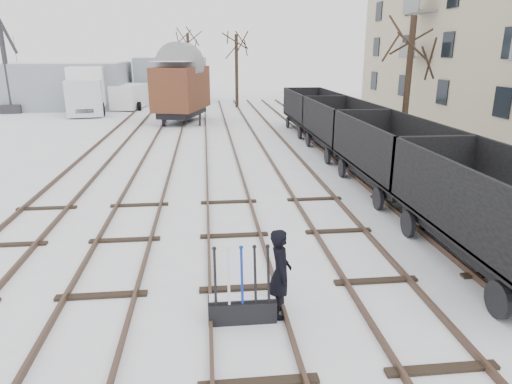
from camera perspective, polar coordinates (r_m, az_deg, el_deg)
ground at (r=10.18m, az=-1.64°, el=-12.05°), size 120.00×120.00×0.00m
tracks at (r=23.07m, az=-4.42°, el=4.83°), size 13.90×52.00×0.16m
shed_left at (r=46.61m, az=-22.09°, el=12.32°), size 10.00×8.00×4.10m
shed_right at (r=49.05m, az=-10.42°, el=13.67°), size 7.00×6.00×4.50m
ground_frame at (r=9.02m, az=-1.75°, el=-14.12°), size 1.30×0.42×1.49m
worker at (r=8.88m, az=3.07°, el=-10.10°), size 0.47×0.68×1.80m
freight_wagon_a at (r=12.12m, az=27.78°, el=-4.02°), size 2.57×6.41×2.62m
freight_wagon_b at (r=17.51m, az=16.40°, el=3.35°), size 2.57×6.41×2.62m
freight_wagon_c at (r=23.42m, az=10.51°, el=7.10°), size 2.57×6.41×2.62m
freight_wagon_d at (r=29.54m, az=6.98°, el=9.29°), size 2.57×6.41×2.62m
box_van_wagon at (r=34.12m, az=-9.31°, el=12.84°), size 4.43×6.32×4.37m
lorry at (r=41.79m, az=-20.33°, el=11.96°), size 3.56×8.64×3.80m
panel_van at (r=43.71m, az=-15.48°, el=11.47°), size 2.93×5.18×2.16m
crane at (r=44.43m, az=-28.40°, el=11.46°), size 1.77×4.77×8.08m
tree_near at (r=23.55m, az=18.39°, el=12.19°), size 0.30×0.30×6.57m
tree_far_left at (r=50.78m, az=-8.39°, el=15.19°), size 0.30×0.30×6.83m
tree_far_right at (r=43.26m, az=-2.44°, el=14.82°), size 0.30×0.30×6.49m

